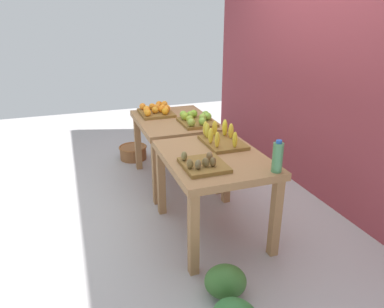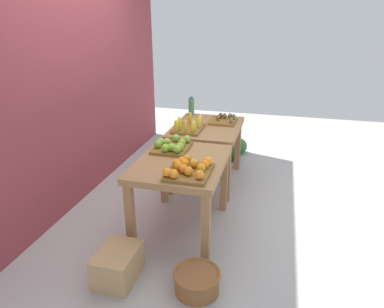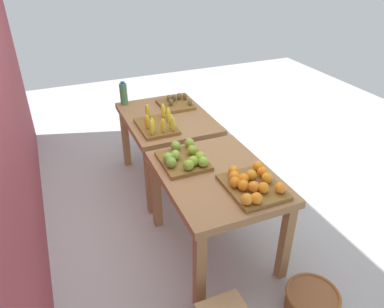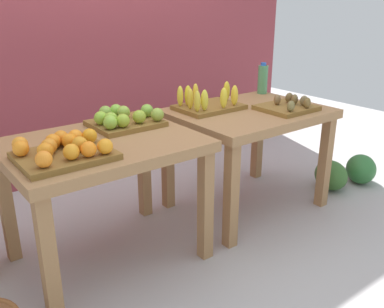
{
  "view_description": "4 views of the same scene",
  "coord_description": "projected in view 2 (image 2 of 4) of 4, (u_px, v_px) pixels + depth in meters",
  "views": [
    {
      "loc": [
        3.07,
        -1.07,
        1.84
      ],
      "look_at": [
        0.02,
        -0.0,
        0.55
      ],
      "focal_mm": 33.39,
      "sensor_mm": 36.0,
      "label": 1
    },
    {
      "loc": [
        -3.41,
        -0.84,
        2.0
      ],
      "look_at": [
        -0.04,
        0.03,
        0.6
      ],
      "focal_mm": 32.29,
      "sensor_mm": 36.0,
      "label": 2
    },
    {
      "loc": [
        -2.54,
        1.03,
        2.22
      ],
      "look_at": [
        -0.01,
        -0.03,
        0.6
      ],
      "focal_mm": 33.91,
      "sensor_mm": 36.0,
      "label": 3
    },
    {
      "loc": [
        -1.5,
        -2.05,
        1.48
      ],
      "look_at": [
        0.05,
        -0.01,
        0.53
      ],
      "focal_mm": 39.95,
      "sensor_mm": 36.0,
      "label": 4
    }
  ],
  "objects": [
    {
      "name": "watermelon_pile",
      "position": [
        235.0,
        149.0,
        5.22
      ],
      "size": [
        0.66,
        0.44,
        0.24
      ],
      "color": "#2E6D33",
      "rests_on": "ground_plane"
    },
    {
      "name": "ground_plane",
      "position": [
        196.0,
        201.0,
        4.0
      ],
      "size": [
        8.0,
        8.0,
        0.0
      ],
      "primitive_type": "plane",
      "color": "#ABA7A7"
    },
    {
      "name": "wicker_basket",
      "position": [
        197.0,
        281.0,
        2.66
      ],
      "size": [
        0.37,
        0.37,
        0.18
      ],
      "color": "brown",
      "rests_on": "ground_plane"
    },
    {
      "name": "water_bottle",
      "position": [
        191.0,
        106.0,
        4.66
      ],
      "size": [
        0.08,
        0.08,
        0.25
      ],
      "color": "#4C8C59",
      "rests_on": "display_table_right"
    },
    {
      "name": "cardboard_produce_box",
      "position": [
        118.0,
        265.0,
        2.78
      ],
      "size": [
        0.4,
        0.3,
        0.26
      ],
      "primitive_type": "cube",
      "color": "tan",
      "rests_on": "ground_plane"
    },
    {
      "name": "apple_bin",
      "position": [
        172.0,
        146.0,
        3.45
      ],
      "size": [
        0.42,
        0.34,
        0.11
      ],
      "color": "brown",
      "rests_on": "display_table_left"
    },
    {
      "name": "display_table_left",
      "position": [
        182.0,
        171.0,
        3.26
      ],
      "size": [
        1.04,
        0.8,
        0.74
      ],
      "color": "#9D7146",
      "rests_on": "ground_plane"
    },
    {
      "name": "back_wall",
      "position": [
        76.0,
        64.0,
        3.75
      ],
      "size": [
        4.4,
        0.12,
        3.0
      ],
      "primitive_type": "cube",
      "color": "brown",
      "rests_on": "ground_plane"
    },
    {
      "name": "kiwi_bin",
      "position": [
        224.0,
        120.0,
        4.36
      ],
      "size": [
        0.36,
        0.32,
        0.1
      ],
      "color": "brown",
      "rests_on": "display_table_right"
    },
    {
      "name": "display_table_right",
      "position": [
        207.0,
        134.0,
        4.27
      ],
      "size": [
        1.04,
        0.8,
        0.74
      ],
      "color": "#9D7146",
      "rests_on": "ground_plane"
    },
    {
      "name": "banana_crate",
      "position": [
        188.0,
        127.0,
        4.04
      ],
      "size": [
        0.44,
        0.32,
        0.17
      ],
      "color": "brown",
      "rests_on": "display_table_right"
    },
    {
      "name": "orange_bin",
      "position": [
        188.0,
        169.0,
        2.94
      ],
      "size": [
        0.45,
        0.38,
        0.11
      ],
      "color": "brown",
      "rests_on": "display_table_left"
    }
  ]
}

